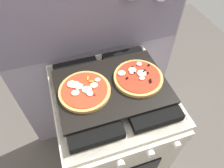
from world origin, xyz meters
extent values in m
plane|color=#4C4742|center=(0.00, 0.00, 0.00)|extent=(4.00, 4.00, 0.00)
cube|color=gray|center=(0.00, 0.34, 0.78)|extent=(1.10, 0.03, 1.55)
cube|color=slate|center=(0.00, 0.32, 1.15)|extent=(1.08, 0.00, 0.56)
cube|color=beige|center=(0.00, 0.00, 0.43)|extent=(0.60, 0.60, 0.86)
cube|color=black|center=(0.00, 0.00, 0.85)|extent=(0.59, 0.59, 0.01)
cube|color=black|center=(-0.14, 0.00, 0.88)|extent=(0.24, 0.51, 0.04)
cube|color=black|center=(0.14, 0.00, 0.88)|extent=(0.24, 0.51, 0.04)
cube|color=beige|center=(0.00, -0.31, 0.80)|extent=(0.58, 0.02, 0.07)
cylinder|color=silver|center=(-0.07, -0.33, 0.80)|extent=(0.04, 0.02, 0.04)
cylinder|color=silver|center=(0.07, -0.33, 0.80)|extent=(0.04, 0.02, 0.04)
cylinder|color=silver|center=(0.20, -0.33, 0.80)|extent=(0.04, 0.02, 0.04)
cube|color=black|center=(0.00, 0.00, 0.91)|extent=(0.54, 0.38, 0.02)
cylinder|color=tan|center=(-0.14, 0.00, 0.93)|extent=(0.25, 0.25, 0.02)
cylinder|color=red|center=(-0.14, 0.00, 0.94)|extent=(0.22, 0.22, 0.00)
ellipsoid|color=#F4EACC|center=(-0.16, 0.02, 0.94)|extent=(0.04, 0.04, 0.01)
ellipsoid|color=#F4EACC|center=(-0.12, -0.03, 0.94)|extent=(0.03, 0.03, 0.01)
ellipsoid|color=#F4EACC|center=(-0.18, -0.01, 0.94)|extent=(0.04, 0.03, 0.01)
ellipsoid|color=#F4EACC|center=(-0.19, 0.05, 0.94)|extent=(0.04, 0.04, 0.01)
ellipsoid|color=#F4EACC|center=(-0.13, -0.01, 0.94)|extent=(0.05, 0.04, 0.01)
ellipsoid|color=#F4EACC|center=(-0.17, 0.04, 0.94)|extent=(0.04, 0.04, 0.01)
ellipsoid|color=#F4EACC|center=(-0.06, 0.03, 0.94)|extent=(0.03, 0.02, 0.01)
ellipsoid|color=#F4EACC|center=(-0.09, 0.01, 0.94)|extent=(0.04, 0.03, 0.01)
cube|color=red|center=(-0.10, -0.04, 0.94)|extent=(0.02, 0.02, 0.00)
cube|color=gold|center=(-0.09, 0.00, 0.94)|extent=(0.01, 0.02, 0.00)
cube|color=gold|center=(-0.09, 0.03, 0.94)|extent=(0.02, 0.01, 0.00)
cube|color=red|center=(-0.17, 0.02, 0.94)|extent=(0.01, 0.02, 0.00)
cube|color=#19721E|center=(-0.11, -0.01, 0.94)|extent=(0.02, 0.02, 0.00)
cube|color=gold|center=(-0.10, 0.06, 0.94)|extent=(0.02, 0.03, 0.00)
cube|color=gold|center=(-0.17, -0.01, 0.94)|extent=(0.01, 0.02, 0.00)
cylinder|color=tan|center=(0.14, 0.00, 0.93)|extent=(0.25, 0.25, 0.02)
cylinder|color=#B72D19|center=(0.14, 0.00, 0.94)|extent=(0.22, 0.22, 0.00)
ellipsoid|color=beige|center=(0.12, 0.04, 0.94)|extent=(0.04, 0.04, 0.01)
ellipsoid|color=beige|center=(0.17, 0.07, 0.94)|extent=(0.03, 0.03, 0.01)
ellipsoid|color=beige|center=(0.15, -0.02, 0.94)|extent=(0.03, 0.02, 0.01)
ellipsoid|color=beige|center=(0.06, 0.04, 0.94)|extent=(0.04, 0.04, 0.01)
ellipsoid|color=beige|center=(0.12, 0.03, 0.94)|extent=(0.03, 0.03, 0.01)
ellipsoid|color=beige|center=(0.16, 0.01, 0.94)|extent=(0.04, 0.03, 0.01)
ellipsoid|color=beige|center=(0.16, 0.01, 0.94)|extent=(0.05, 0.05, 0.01)
sphere|color=black|center=(0.18, -0.06, 0.94)|extent=(0.01, 0.01, 0.01)
sphere|color=black|center=(0.19, 0.00, 0.94)|extent=(0.01, 0.01, 0.01)
sphere|color=black|center=(0.18, 0.02, 0.94)|extent=(0.01, 0.01, 0.01)
sphere|color=black|center=(0.13, 0.06, 0.94)|extent=(0.01, 0.01, 0.01)
sphere|color=black|center=(0.18, -0.05, 0.94)|extent=(0.01, 0.01, 0.01)
sphere|color=black|center=(0.22, 0.05, 0.94)|extent=(0.01, 0.01, 0.01)
sphere|color=black|center=(0.17, 0.01, 0.94)|extent=(0.01, 0.01, 0.01)
sphere|color=black|center=(0.08, 0.00, 0.94)|extent=(0.01, 0.01, 0.01)
sphere|color=black|center=(0.12, 0.02, 0.94)|extent=(0.01, 0.01, 0.01)
camera|label=1|loc=(-0.20, -0.61, 1.68)|focal=32.69mm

